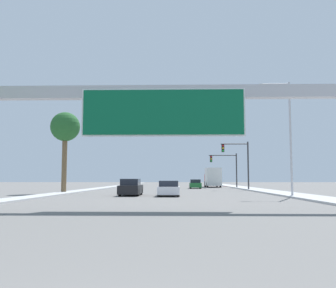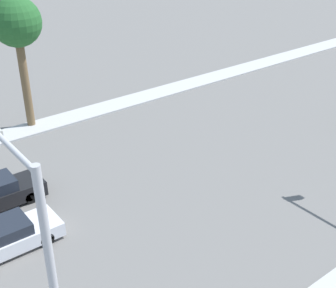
% 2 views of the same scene
% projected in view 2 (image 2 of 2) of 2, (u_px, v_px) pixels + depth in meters
% --- Properties ---
extents(median_strip_left, '(2.00, 120.00, 0.15)m').
position_uv_depth(median_strip_left, '(265.00, 63.00, 43.92)').
color(median_strip_left, '#B5B5B5').
rests_on(median_strip_left, ground).
extents(car_far_center, '(1.89, 4.71, 1.35)m').
position_uv_depth(car_far_center, '(6.00, 237.00, 20.50)').
color(car_far_center, silver).
rests_on(car_far_center, ground).
extents(palm_tree_background, '(3.14, 3.14, 8.67)m').
position_uv_depth(palm_tree_background, '(17.00, 25.00, 28.73)').
color(palm_tree_background, brown).
rests_on(palm_tree_background, ground).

